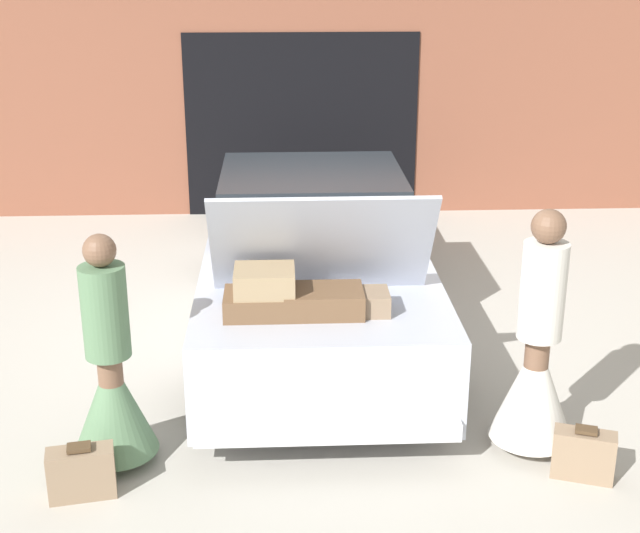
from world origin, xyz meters
TOP-DOWN VIEW (x-y plane):
  - ground_plane at (0.00, 0.00)m, footprint 40.00×40.00m
  - garage_wall_back at (0.00, 3.54)m, footprint 12.00×0.14m
  - car at (-0.00, 0.00)m, footprint 1.82×4.69m
  - person_left at (-1.37, -2.13)m, footprint 0.55×0.55m
  - person_right at (1.37, -2.09)m, footprint 0.55×0.55m
  - suitcase_beside_left_person at (-1.51, -2.53)m, footprint 0.43×0.24m
  - suitcase_beside_right_person at (1.60, -2.48)m, footprint 0.41×0.27m

SIDE VIEW (x-z plane):
  - ground_plane at x=0.00m, z-range 0.00..0.00m
  - suitcase_beside_left_person at x=-1.51m, z-range -0.01..0.34m
  - suitcase_beside_right_person at x=1.60m, z-range -0.01..0.34m
  - person_left at x=-1.37m, z-range -0.22..1.33m
  - person_right at x=1.37m, z-range -0.23..1.42m
  - car at x=0.00m, z-range -0.23..1.44m
  - garage_wall_back at x=0.00m, z-range -0.01..2.79m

